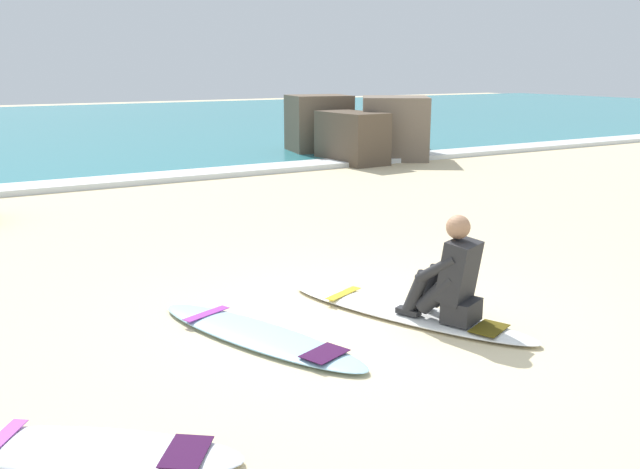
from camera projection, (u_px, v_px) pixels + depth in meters
The scene contains 8 objects.
ground_plane at pixel (359, 321), 6.21m from camera, with size 80.00×80.00×0.00m, color beige.
sea at pixel (21, 128), 24.91m from camera, with size 80.00×28.00×0.10m, color teal.
breaking_foam at pixel (117, 181), 13.44m from camera, with size 80.00×0.90×0.11m, color white.
surfboard_main at pixel (406, 312), 6.32m from camera, with size 1.46×2.56×0.08m.
surfer_seated at pixel (450, 280), 5.98m from camera, with size 0.57×0.77×0.95m.
surfboard_spare_near at pixel (258, 335), 5.79m from camera, with size 1.28×2.34×0.08m.
surfboard_spare_far at pixel (86, 451), 4.05m from camera, with size 1.85×1.57×0.08m.
rock_outcrop_distant at pixel (360, 130), 17.19m from camera, with size 3.65×3.59×1.53m.
Camera 1 is at (-3.26, -4.86, 2.25)m, focal length 38.33 mm.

